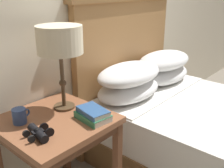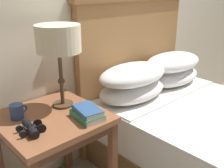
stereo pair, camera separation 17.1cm
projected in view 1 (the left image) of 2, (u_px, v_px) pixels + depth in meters
nightstand at (56, 132)px, 1.52m from camera, size 0.58×0.58×0.64m
bed at (213, 133)px, 1.93m from camera, size 1.24×1.98×1.28m
table_lamp at (60, 42)px, 1.49m from camera, size 0.26×0.26×0.50m
book_on_nightstand at (93, 116)px, 1.48m from camera, size 0.16×0.21×0.04m
book_stacked_on_top at (93, 111)px, 1.47m from camera, size 0.15×0.20×0.03m
binoculars_pair at (38, 133)px, 1.31m from camera, size 0.15×0.16×0.05m
coffee_mug at (20, 116)px, 1.43m from camera, size 0.10×0.08×0.08m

